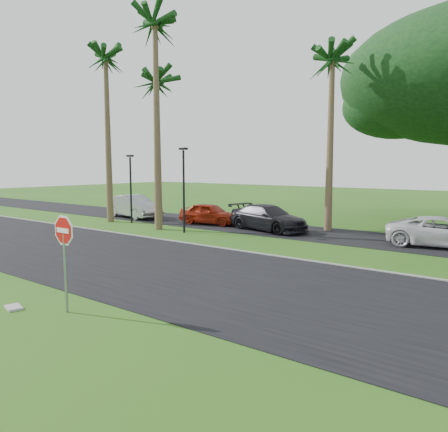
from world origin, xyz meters
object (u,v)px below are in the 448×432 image
at_px(car_dark, 268,218).
at_px(car_minivan, 444,232).
at_px(car_red, 210,214).
at_px(car_silver, 134,207).
at_px(stop_sign_near, 64,243).

bearing_deg(car_dark, car_minivan, -75.00).
xyz_separation_m(car_red, car_dark, (4.27, -0.03, 0.06)).
height_order(car_silver, car_dark, car_silver).
bearing_deg(stop_sign_near, car_silver, 133.99).
bearing_deg(car_silver, stop_sign_near, -127.33).
distance_m(car_silver, car_red, 6.45).
distance_m(car_dark, car_minivan, 8.97).
relative_size(stop_sign_near, car_minivan, 0.54).
height_order(stop_sign_near, car_minivan, stop_sign_near).
height_order(car_red, car_dark, car_dark).
height_order(stop_sign_near, car_red, stop_sign_near).
xyz_separation_m(car_silver, car_dark, (10.69, 0.53, -0.07)).
bearing_deg(car_red, car_dark, -99.51).
relative_size(stop_sign_near, car_silver, 0.55).
height_order(car_silver, car_red, car_silver).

